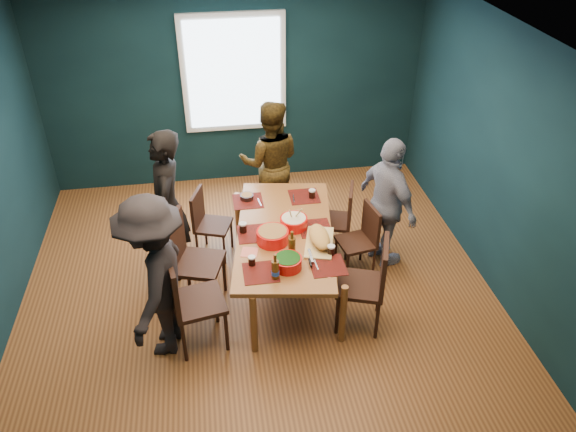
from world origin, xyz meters
The scene contains 26 objects.
room centered at (0.00, 0.27, 1.37)m, with size 5.01×5.01×2.71m.
dining_table centered at (0.29, 0.03, 0.66)m, with size 1.25×2.05×0.73m.
chair_left_far centered at (-0.50, 0.75, 0.48)m, with size 0.48×0.48×0.83m.
chair_left_mid centered at (-0.70, -0.05, 0.61)m, with size 0.59×0.59×1.04m.
chair_left_near centered at (-0.72, -0.66, 0.60)m, with size 0.55×0.55×1.03m.
chair_right_far centered at (1.03, 0.55, 0.50)m, with size 0.49×0.49×0.87m.
chair_right_mid centered at (1.18, 0.18, 0.48)m, with size 0.43×0.43×0.82m.
chair_right_near centered at (1.02, -0.66, 0.58)m, with size 0.57×0.57×0.99m.
person_far_left centered at (-0.88, 0.47, 0.86)m, with size 0.63×0.41×1.72m, color black.
person_back centered at (0.33, 1.40, 0.79)m, with size 0.77×0.60×1.58m, color black.
person_right centered at (1.47, 0.31, 0.77)m, with size 0.90×0.38×1.54m, color white.
person_near_left centered at (-0.97, -0.64, 0.83)m, with size 1.07×0.61×1.65m, color black.
bowl_salad centered at (0.15, -0.13, 0.80)m, with size 0.32×0.32×0.13m.
bowl_dumpling centered at (0.40, 0.09, 0.79)m, with size 0.28×0.28×0.26m.
bowl_herbs centered at (0.23, -0.55, 0.79)m, with size 0.27×0.27×0.12m.
cutting_board centered at (0.60, -0.23, 0.80)m, with size 0.39×0.68×0.15m.
small_bowl centered at (-0.03, 0.71, 0.76)m, with size 0.15×0.15×0.06m.
beer_bottle_a centered at (0.10, -0.69, 0.83)m, with size 0.07×0.07×0.27m.
beer_bottle_b centered at (0.30, -0.37, 0.84)m, with size 0.07×0.07×0.28m.
cola_glass_a centered at (-0.09, -0.46, 0.78)m, with size 0.07×0.07×0.10m.
cola_glass_b centered at (0.68, -0.42, 0.79)m, with size 0.08×0.08×0.10m.
cola_glass_c centered at (0.69, 0.62, 0.79)m, with size 0.07×0.07×0.10m.
cola_glass_d centered at (-0.13, 0.08, 0.79)m, with size 0.08×0.08×0.11m.
napkin_a centered at (0.63, 0.12, 0.73)m, with size 0.12×0.12×0.00m, color #DE6E5D.
napkin_b centered at (-0.10, -0.27, 0.73)m, with size 0.16×0.16×0.00m, color #DE6E5D.
napkin_c centered at (0.59, -0.67, 0.73)m, with size 0.14×0.14×0.00m, color #DE6E5D.
Camera 1 is at (-0.40, -4.60, 4.07)m, focal length 35.00 mm.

